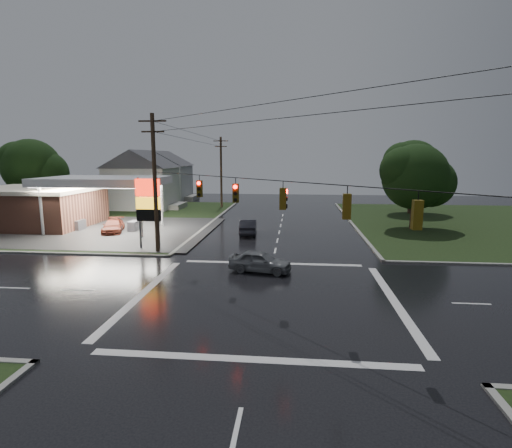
# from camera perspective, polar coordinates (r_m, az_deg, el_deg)

# --- Properties ---
(ground) EXTENTS (120.00, 120.00, 0.00)m
(ground) POSITION_cam_1_polar(r_m,az_deg,el_deg) (22.63, 1.33, -10.33)
(ground) COLOR black
(ground) RESTS_ON ground
(grass_nw) EXTENTS (36.00, 36.00, 0.08)m
(grass_nw) POSITION_cam_1_polar(r_m,az_deg,el_deg) (55.21, -24.40, 0.82)
(grass_nw) COLOR black
(grass_nw) RESTS_ON ground
(grass_ne) EXTENTS (36.00, 36.00, 0.08)m
(grass_ne) POSITION_cam_1_polar(r_m,az_deg,el_deg) (53.71, 32.61, -0.07)
(grass_ne) COLOR black
(grass_ne) RESTS_ON ground
(gas_station) EXTENTS (26.20, 18.00, 5.60)m
(gas_station) POSITION_cam_1_polar(r_m,az_deg,el_deg) (49.42, -27.90, 2.55)
(gas_station) COLOR #2D2D2D
(gas_station) RESTS_ON ground
(pylon_sign) EXTENTS (2.00, 0.35, 6.00)m
(pylon_sign) POSITION_cam_1_polar(r_m,az_deg,el_deg) (34.13, -15.14, 3.09)
(pylon_sign) COLOR #59595E
(pylon_sign) RESTS_ON ground
(utility_pole_nw) EXTENTS (2.20, 0.32, 11.00)m
(utility_pole_nw) POSITION_cam_1_polar(r_m,az_deg,el_deg) (32.70, -14.25, 5.86)
(utility_pole_nw) COLOR #382619
(utility_pole_nw) RESTS_ON ground
(utility_pole_n) EXTENTS (2.20, 0.32, 10.50)m
(utility_pole_n) POSITION_cam_1_polar(r_m,az_deg,el_deg) (60.27, -5.00, 7.52)
(utility_pole_n) COLOR #382619
(utility_pole_n) RESTS_ON ground
(traffic_signals) EXTENTS (26.87, 26.87, 1.47)m
(traffic_signals) POSITION_cam_1_polar(r_m,az_deg,el_deg) (21.28, 1.45, 6.27)
(traffic_signals) COLOR black
(traffic_signals) RESTS_ON ground
(house_near) EXTENTS (11.05, 8.48, 8.60)m
(house_near) POSITION_cam_1_polar(r_m,az_deg,el_deg) (61.57, -15.93, 6.25)
(house_near) COLOR silver
(house_near) RESTS_ON ground
(house_far) EXTENTS (11.05, 8.48, 8.60)m
(house_far) POSITION_cam_1_polar(r_m,az_deg,el_deg) (73.17, -13.22, 6.86)
(house_far) COLOR silver
(house_far) RESTS_ON ground
(tree_nw_behind) EXTENTS (8.93, 7.60, 10.00)m
(tree_nw_behind) POSITION_cam_1_polar(r_m,az_deg,el_deg) (62.27, -29.27, 7.06)
(tree_nw_behind) COLOR black
(tree_nw_behind) RESTS_ON ground
(tree_ne_near) EXTENTS (7.99, 6.80, 8.98)m
(tree_ne_near) POSITION_cam_1_polar(r_m,az_deg,el_deg) (45.04, 21.97, 6.24)
(tree_ne_near) COLOR black
(tree_ne_near) RESTS_ON ground
(tree_ne_far) EXTENTS (8.46, 7.20, 9.80)m
(tree_ne_far) POSITION_cam_1_polar(r_m,az_deg,el_deg) (57.37, 21.58, 7.49)
(tree_ne_far) COLOR black
(tree_ne_far) RESTS_ON ground
(car_north) EXTENTS (1.93, 4.68, 1.51)m
(car_north) POSITION_cam_1_polar(r_m,az_deg,el_deg) (39.93, -1.11, -0.37)
(car_north) COLOR black
(car_north) RESTS_ON ground
(car_crossing) EXTENTS (4.50, 2.52, 1.45)m
(car_crossing) POSITION_cam_1_polar(r_m,az_deg,el_deg) (27.06, 0.60, -5.34)
(car_crossing) COLOR slate
(car_crossing) RESTS_ON ground
(car_pump) EXTENTS (3.13, 4.95, 1.34)m
(car_pump) POSITION_cam_1_polar(r_m,az_deg,el_deg) (43.20, -19.71, -0.29)
(car_pump) COLOR #5D2115
(car_pump) RESTS_ON ground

